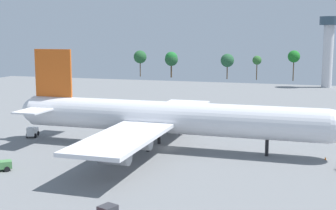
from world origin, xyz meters
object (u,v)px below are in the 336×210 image
object	(u,v)px
cargo_loader	(32,132)
cargo_airplane	(167,118)
safety_cone_nose	(325,158)
control_tower	(328,45)

from	to	relation	value
cargo_loader	cargo_airplane	bearing A→B (deg)	-2.22
safety_cone_nose	control_tower	distance (m)	132.99
cargo_airplane	cargo_loader	xyz separation A→B (m)	(-33.58, 1.30, -5.29)
cargo_loader	control_tower	distance (m)	149.02
safety_cone_nose	control_tower	size ratio (longest dim) A/B	0.02
cargo_airplane	control_tower	distance (m)	137.36
cargo_loader	control_tower	xyz separation A→B (m)	(69.17, 130.74, 18.16)
cargo_airplane	cargo_loader	world-z (taller)	cargo_airplane
cargo_loader	safety_cone_nose	size ratio (longest dim) A/B	8.41
safety_cone_nose	cargo_loader	bearing A→B (deg)	179.28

